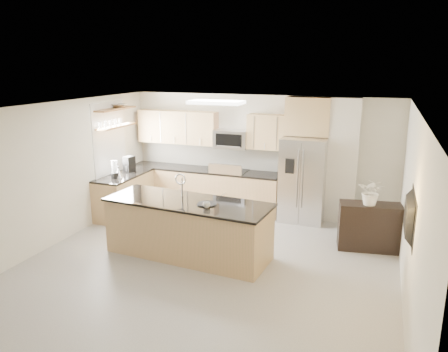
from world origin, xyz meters
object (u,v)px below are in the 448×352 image
at_px(credenza, 369,227).
at_px(cup, 207,205).
at_px(flower_vase, 372,185).
at_px(bowl, 119,105).
at_px(refrigerator, 303,180).
at_px(microwave, 231,139).
at_px(platter, 207,204).
at_px(blender, 115,170).
at_px(kettle, 118,172).
at_px(island, 188,228).
at_px(television, 405,216).
at_px(coffee_maker, 129,164).
at_px(range, 229,190).

height_order(credenza, cup, cup).
bearing_deg(flower_vase, bowl, 175.57).
height_order(refrigerator, cup, refrigerator).
bearing_deg(microwave, flower_vase, -23.74).
distance_m(credenza, cup, 3.01).
height_order(microwave, platter, microwave).
bearing_deg(bowl, flower_vase, -4.43).
relative_size(credenza, flower_vase, 1.46).
bearing_deg(microwave, cup, -78.73).
height_order(cup, blender, blender).
distance_m(refrigerator, kettle, 3.90).
height_order(island, television, television).
distance_m(microwave, refrigerator, 1.82).
height_order(blender, bowl, bowl).
distance_m(microwave, island, 2.86).
bearing_deg(credenza, bowl, 167.35).
relative_size(coffee_maker, bowl, 0.82).
bearing_deg(blender, kettle, 50.99).
relative_size(refrigerator, bowl, 4.27).
bearing_deg(bowl, range, 19.76).
xyz_separation_m(blender, flower_vase, (5.13, 0.16, 0.13)).
distance_m(range, island, 2.50).
height_order(kettle, bowl, bowl).
height_order(island, cup, island).
bearing_deg(refrigerator, microwave, 174.14).
distance_m(blender, kettle, 0.10).
relative_size(island, flower_vase, 4.03).
height_order(coffee_maker, television, television).
xyz_separation_m(credenza, bowl, (-5.31, 0.34, 1.96)).
relative_size(range, platter, 3.48).
distance_m(credenza, coffee_maker, 5.21).
relative_size(blender, bowl, 0.89).
bearing_deg(coffee_maker, microwave, 23.38).
height_order(platter, television, television).
bearing_deg(range, bowl, -160.24).
bearing_deg(platter, credenza, 28.87).
distance_m(island, coffee_maker, 2.87).
bearing_deg(flower_vase, island, -156.36).
height_order(microwave, kettle, microwave).
xyz_separation_m(credenza, blender, (-5.14, -0.22, 0.66)).
bearing_deg(range, flower_vase, -21.76).
height_order(range, island, island).
xyz_separation_m(range, kettle, (-2.02, -1.31, 0.55)).
bearing_deg(range, refrigerator, -1.60).
bearing_deg(television, microwave, 47.25).
relative_size(cup, television, 0.11).
distance_m(platter, flower_vase, 2.89).
bearing_deg(blender, television, -17.36).
distance_m(cup, flower_vase, 2.91).
bearing_deg(credenza, coffee_maker, 166.95).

